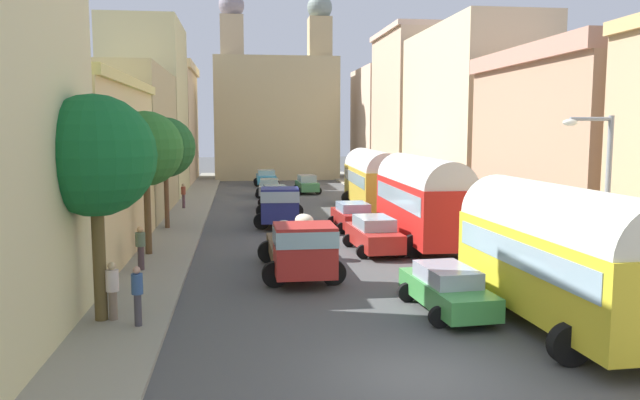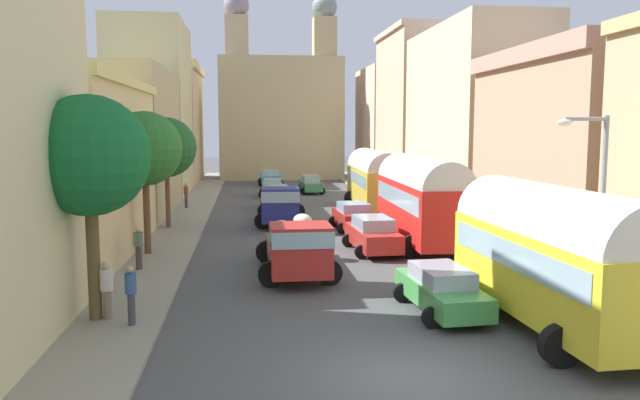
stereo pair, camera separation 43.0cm
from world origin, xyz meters
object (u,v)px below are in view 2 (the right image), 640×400
at_px(pedestrian_0, 107,288).
at_px(streetlamp_near, 596,199).
at_px(car_1, 272,188).
at_px(car_2, 270,177).
at_px(parked_bus_2, 374,177).
at_px(car_4, 373,234).
at_px(cargo_truck_1, 281,205).
at_px(cargo_truck_0, 297,246).
at_px(car_3, 441,289).
at_px(car_5, 354,216).
at_px(pedestrian_2, 139,246).
at_px(car_0, 278,197).
at_px(parked_bus_0, 554,252).
at_px(parked_bus_1, 421,196).
at_px(pedestrian_3, 186,194).
at_px(car_6, 310,184).
at_px(pedestrian_1, 131,293).

height_order(pedestrian_0, streetlamp_near, streetlamp_near).
bearing_deg(car_1, car_2, 88.99).
relative_size(parked_bus_2, pedestrian_0, 5.55).
xyz_separation_m(car_2, car_4, (3.42, -32.73, 0.04)).
bearing_deg(cargo_truck_1, car_1, 89.70).
bearing_deg(cargo_truck_0, car_3, -51.52).
height_order(car_5, pedestrian_0, pedestrian_0).
bearing_deg(pedestrian_2, car_3, -32.58).
bearing_deg(car_5, parked_bus_2, 70.72).
height_order(car_0, pedestrian_2, pedestrian_2).
bearing_deg(parked_bus_2, parked_bus_0, -90.14).
bearing_deg(car_3, parked_bus_1, 77.57).
relative_size(car_2, car_5, 1.04).
relative_size(pedestrian_2, pedestrian_3, 1.00).
bearing_deg(cargo_truck_1, car_6, 78.80).
distance_m(car_2, pedestrian_0, 42.35).
bearing_deg(parked_bus_1, pedestrian_1, -135.03).
height_order(parked_bus_1, car_2, parked_bus_1).
xyz_separation_m(parked_bus_0, car_6, (-3.09, 36.16, -1.41)).
height_order(parked_bus_1, pedestrian_0, parked_bus_1).
bearing_deg(car_5, pedestrian_2, -137.58).
height_order(parked_bus_2, pedestrian_2, parked_bus_2).
xyz_separation_m(car_5, pedestrian_3, (-9.85, 9.36, 0.31)).
xyz_separation_m(parked_bus_0, car_0, (-6.29, 26.38, -1.38)).
relative_size(cargo_truck_0, pedestrian_2, 3.68).
height_order(pedestrian_0, pedestrian_1, pedestrian_0).
bearing_deg(streetlamp_near, pedestrian_2, 152.08).
distance_m(cargo_truck_0, car_1, 27.21).
xyz_separation_m(car_0, car_5, (3.69, -9.17, -0.05)).
height_order(parked_bus_0, pedestrian_3, parked_bus_0).
bearing_deg(car_5, pedestrian_0, -122.33).
bearing_deg(cargo_truck_1, parked_bus_0, -71.44).
distance_m(pedestrian_0, pedestrian_3, 24.65).
height_order(parked_bus_2, pedestrian_3, parked_bus_2).
relative_size(pedestrian_2, streetlamp_near, 0.31).
height_order(parked_bus_1, cargo_truck_1, parked_bus_1).
bearing_deg(car_5, car_2, 97.67).
relative_size(car_5, pedestrian_3, 2.19).
distance_m(cargo_truck_1, car_5, 4.34).
bearing_deg(car_0, pedestrian_3, 178.23).
bearing_deg(car_6, parked_bus_2, -74.48).
xyz_separation_m(car_1, car_3, (3.82, -32.18, -0.01)).
bearing_deg(car_0, streetlamp_near, -72.92).
xyz_separation_m(car_2, pedestrian_2, (-6.27, -35.63, 0.28)).
relative_size(cargo_truck_0, car_0, 1.57).
xyz_separation_m(car_0, streetlamp_near, (7.87, -25.62, 2.73)).
distance_m(car_4, pedestrian_3, 18.25).
relative_size(cargo_truck_0, pedestrian_3, 3.68).
height_order(car_2, pedestrian_2, pedestrian_2).
relative_size(car_0, car_6, 1.12).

